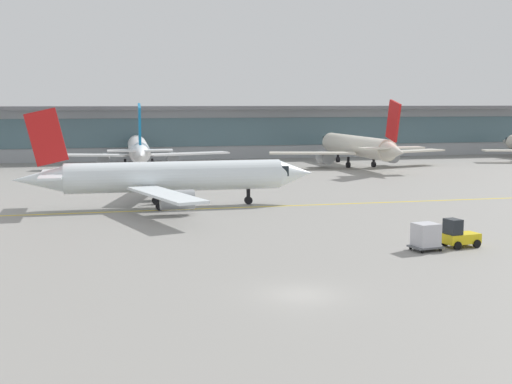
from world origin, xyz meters
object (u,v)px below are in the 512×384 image
gate_airplane_3 (358,147)px  baggage_tug (459,235)px  taxiing_regional_jet (171,177)px  cargo_dolly_lead (426,236)px  gate_airplane_2 (138,149)px

gate_airplane_3 → baggage_tug: gate_airplane_3 is taller
taxiing_regional_jet → baggage_tug: 30.33m
gate_airplane_3 → taxiing_regional_jet: gate_airplane_3 is taller
cargo_dolly_lead → gate_airplane_2: bearing=93.8°
gate_airplane_3 → baggage_tug: (-16.18, -61.21, -2.32)m
gate_airplane_2 → baggage_tug: gate_airplane_2 is taller
gate_airplane_2 → cargo_dolly_lead: 68.34m
baggage_tug → cargo_dolly_lead: 2.85m
taxiing_regional_jet → baggage_tug: bearing=-53.8°
gate_airplane_2 → gate_airplane_3: (34.57, -4.84, 0.16)m
gate_airplane_2 → baggage_tug: size_ratio=11.02×
gate_airplane_3 → cargo_dolly_lead: gate_airplane_3 is taller
taxiing_regional_jet → cargo_dolly_lead: (15.14, -24.82, -1.91)m
gate_airplane_2 → gate_airplane_3: gate_airplane_3 is taller
gate_airplane_3 → cargo_dolly_lead: bearing=161.4°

